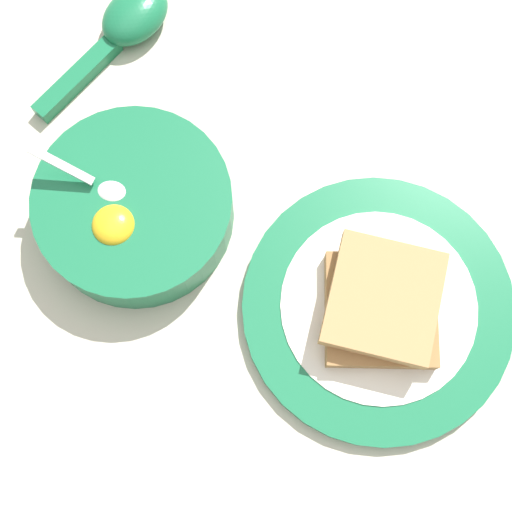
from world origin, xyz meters
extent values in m
plane|color=beige|center=(0.00, 0.00, 0.00)|extent=(3.00, 3.00, 0.00)
cylinder|color=#196B42|center=(0.09, 0.04, 0.02)|extent=(0.17, 0.17, 0.04)
cylinder|color=white|center=(0.09, 0.04, 0.03)|extent=(0.14, 0.14, 0.02)
ellipsoid|color=yellow|center=(0.09, 0.06, 0.04)|extent=(0.04, 0.04, 0.02)
cylinder|color=black|center=(0.08, 0.02, 0.04)|extent=(0.04, 0.04, 0.00)
ellipsoid|color=silver|center=(0.10, 0.03, 0.04)|extent=(0.03, 0.02, 0.01)
cube|color=silver|center=(0.14, 0.03, 0.06)|extent=(0.05, 0.02, 0.03)
cylinder|color=#196B42|center=(-0.13, 0.08, 0.01)|extent=(0.23, 0.23, 0.01)
cylinder|color=white|center=(-0.13, 0.08, 0.01)|extent=(0.16, 0.16, 0.00)
cube|color=#9E7042|center=(-0.13, 0.08, 0.02)|extent=(0.10, 0.11, 0.02)
cube|color=tan|center=(-0.13, 0.08, 0.04)|extent=(0.09, 0.10, 0.02)
ellipsoid|color=#196B42|center=(0.13, -0.15, 0.02)|extent=(0.08, 0.09, 0.03)
cube|color=#196B42|center=(0.17, -0.08, 0.01)|extent=(0.06, 0.09, 0.01)
camera|label=1|loc=(-0.05, 0.20, 0.59)|focal=50.00mm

